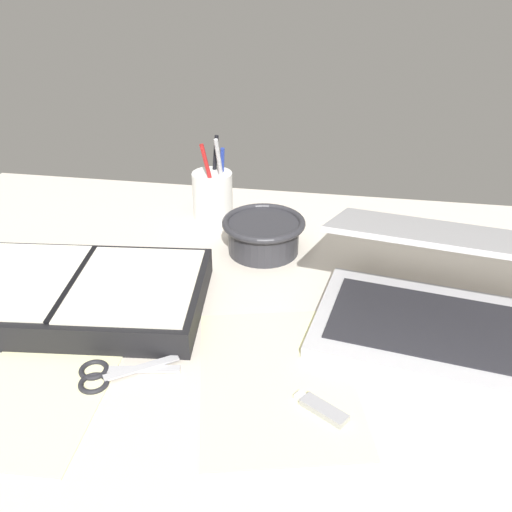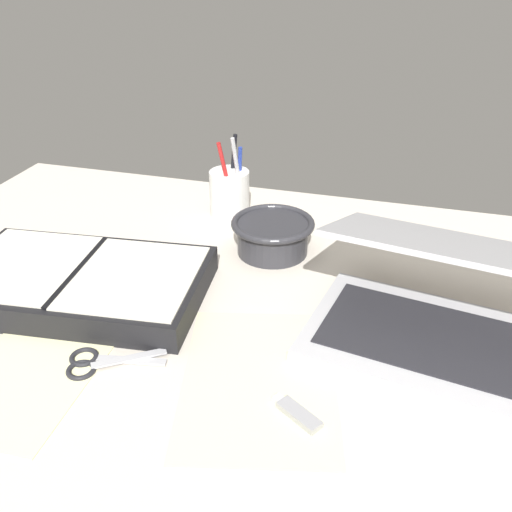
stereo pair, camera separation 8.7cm
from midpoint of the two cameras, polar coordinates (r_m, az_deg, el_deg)
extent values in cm
cube|color=beige|center=(84.16, 2.50, -7.69)|extent=(140.00, 100.00, 2.00)
cube|color=#B7B7BC|center=(83.88, 20.47, -8.40)|extent=(38.12, 27.53, 1.80)
cube|color=#232328|center=(83.29, 20.59, -7.85)|extent=(32.96, 20.74, 0.24)
cube|color=#B7B7BC|center=(84.61, 22.49, 0.79)|extent=(37.99, 26.79, 7.30)
cube|color=silver|center=(84.26, 22.44, 0.57)|extent=(34.87, 24.11, 6.19)
cylinder|color=#2D2D33|center=(101.05, 4.13, 1.77)|extent=(12.52, 12.52, 5.71)
torus|color=#2D2D33|center=(99.75, 4.19, 3.22)|extent=(14.73, 14.73, 1.18)
cylinder|color=white|center=(113.99, -0.47, 6.22)|extent=(7.91, 7.91, 9.25)
cylinder|color=black|center=(114.43, -0.18, 8.45)|extent=(2.30, 0.83, 15.16)
cylinder|color=#233899|center=(113.75, 0.52, 7.77)|extent=(1.71, 1.80, 13.15)
cylinder|color=#B21E1E|center=(110.53, -0.66, 7.60)|extent=(3.71, 1.16, 14.81)
cylinder|color=#B7B7BC|center=(111.17, 0.45, 8.03)|extent=(1.82, 3.79, 15.87)
cube|color=black|center=(92.19, -14.66, -2.71)|extent=(40.91, 27.08, 4.25)
cube|color=silver|center=(95.16, -20.00, -0.94)|extent=(20.07, 22.91, 0.30)
cube|color=silver|center=(87.72, -9.23, -2.10)|extent=(20.07, 22.91, 0.30)
cube|color=black|center=(90.96, -14.85, -1.42)|extent=(2.93, 21.18, 0.30)
cube|color=#B7B7BC|center=(77.95, -9.43, -10.18)|extent=(8.88, 6.65, 0.30)
cube|color=#B7B7BC|center=(78.14, -9.42, -10.35)|extent=(10.01, 3.02, 0.30)
torus|color=#232328|center=(77.83, -14.03, -11.14)|extent=(3.90, 3.90, 0.70)
torus|color=#232328|center=(79.81, -13.84, -9.92)|extent=(3.90, 3.90, 0.70)
cube|color=#F4EFB2|center=(74.79, 3.73, -12.32)|extent=(25.75, 32.38, 0.16)
cube|color=#F4EFB2|center=(80.34, -18.41, -10.62)|extent=(17.84, 28.02, 0.16)
cube|color=#99999E|center=(70.15, 8.03, -15.65)|extent=(6.12, 4.94, 1.00)
cube|color=silver|center=(71.79, 5.83, -14.17)|extent=(1.66, 1.66, 0.60)
camera|label=1|loc=(0.04, -87.14, 1.63)|focal=40.00mm
camera|label=2|loc=(0.04, 92.86, -1.63)|focal=40.00mm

